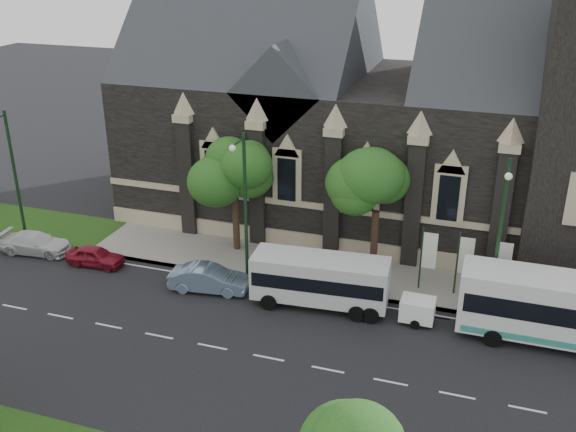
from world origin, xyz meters
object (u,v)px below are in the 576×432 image
at_px(tree_walk_left, 238,167).
at_px(sedan, 209,279).
at_px(banner_flag_center, 463,259).
at_px(car_far_white, 36,243).
at_px(street_lamp_near, 500,232).
at_px(car_far_red, 95,256).
at_px(shuttle_bus, 321,278).
at_px(box_trailer, 418,309).
at_px(street_lamp_mid, 244,200).
at_px(tree_walk_right, 382,181).
at_px(banner_flag_left, 426,254).
at_px(street_lamp_far, 12,170).
at_px(banner_flag_right, 500,264).

bearing_deg(tree_walk_left, sedan, -87.16).
xyz_separation_m(banner_flag_center, car_far_white, (-26.50, -2.91, -1.71)).
xyz_separation_m(tree_walk_left, car_far_white, (-12.41, -4.61, -5.06)).
distance_m(street_lamp_near, car_far_red, 24.02).
height_order(tree_walk_left, banner_flag_center, tree_walk_left).
xyz_separation_m(tree_walk_left, shuttle_bus, (6.82, -5.09, -4.07)).
height_order(box_trailer, sedan, sedan).
bearing_deg(car_far_white, street_lamp_mid, -92.54).
xyz_separation_m(tree_walk_right, street_lamp_mid, (-7.21, -3.62, -0.71)).
bearing_deg(banner_flag_left, street_lamp_near, -27.18).
relative_size(tree_walk_left, sedan, 1.67).
xyz_separation_m(tree_walk_left, banner_flag_center, (14.08, -1.70, -3.35)).
bearing_deg(tree_walk_left, street_lamp_far, -165.74).
distance_m(tree_walk_left, banner_flag_left, 12.66).
relative_size(street_lamp_near, street_lamp_far, 1.00).
xyz_separation_m(banner_flag_right, sedan, (-15.81, -3.86, -1.63)).
distance_m(street_lamp_near, street_lamp_far, 30.00).
bearing_deg(banner_flag_right, banner_flag_left, 180.00).
xyz_separation_m(street_lamp_far, car_far_white, (1.79, -1.00, -4.44)).
distance_m(banner_flag_left, banner_flag_center, 2.00).
relative_size(tree_walk_right, banner_flag_center, 1.95).
relative_size(street_lamp_near, banner_flag_center, 2.25).
bearing_deg(banner_flag_right, car_far_red, -172.33).
height_order(tree_walk_right, car_far_white, tree_walk_right).
relative_size(tree_walk_left, banner_flag_center, 1.91).
bearing_deg(tree_walk_left, tree_walk_right, 0.06).
bearing_deg(shuttle_bus, street_lamp_far, 171.62).
bearing_deg(car_far_red, street_lamp_far, 75.73).
xyz_separation_m(street_lamp_near, street_lamp_far, (-30.00, 0.00, 0.00)).
bearing_deg(car_far_red, car_far_white, 83.46).
distance_m(banner_flag_left, car_far_white, 24.73).
height_order(street_lamp_mid, shuttle_bus, street_lamp_mid).
distance_m(banner_flag_center, sedan, 14.43).
xyz_separation_m(banner_flag_left, banner_flag_center, (2.00, 0.00, 0.00)).
xyz_separation_m(tree_walk_right, car_far_white, (-21.42, -4.62, -5.14)).
bearing_deg(street_lamp_mid, car_far_red, -172.23).
distance_m(street_lamp_mid, banner_flag_left, 10.81).
distance_m(street_lamp_mid, shuttle_bus, 6.27).
xyz_separation_m(street_lamp_near, banner_flag_right, (0.29, 1.91, -2.73)).
xyz_separation_m(tree_walk_left, sedan, (0.28, -5.56, -4.98)).
relative_size(banner_flag_center, banner_flag_right, 1.00).
distance_m(box_trailer, car_far_red, 19.97).
bearing_deg(tree_walk_right, tree_walk_left, -179.94).
distance_m(banner_flag_center, car_far_white, 26.71).
distance_m(street_lamp_near, banner_flag_left, 4.99).
bearing_deg(tree_walk_left, box_trailer, -23.06).
height_order(street_lamp_mid, banner_flag_left, street_lamp_mid).
distance_m(banner_flag_center, box_trailer, 4.28).
xyz_separation_m(shuttle_bus, sedan, (-6.55, -0.47, -0.91)).
relative_size(shuttle_bus, car_far_red, 2.09).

